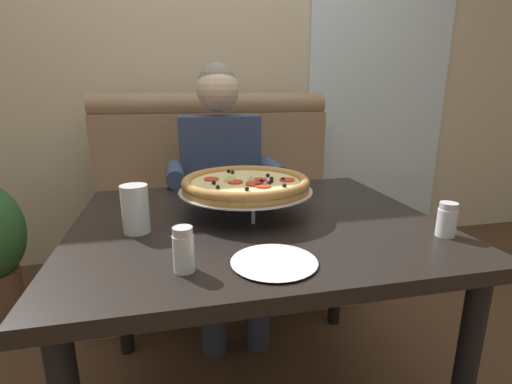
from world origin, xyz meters
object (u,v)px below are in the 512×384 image
Objects in this scene: pizza at (246,184)px; booth_bench at (220,221)px; plate_near_left at (274,260)px; drinking_glass at (136,211)px; diner_main at (222,180)px; shaker_pepper_flakes at (447,222)px; patio_chair at (316,155)px; shaker_parmesan at (184,253)px; dining_table at (256,243)px.

booth_bench is at bearing 88.84° from pizza.
plate_near_left is 0.45m from drinking_glass.
booth_bench is at bearing 86.29° from diner_main.
plate_near_left is at bearing -90.65° from diner_main.
booth_bench is 6.72× the size of plate_near_left.
shaker_pepper_flakes is at bearing 6.92° from plate_near_left.
shaker_pepper_flakes is 2.70m from patio_chair.
patio_chair is (1.18, 2.67, -0.22)m from plate_near_left.
drinking_glass is at bearing 114.13° from shaker_parmesan.
booth_bench is 1.13m from drinking_glass.
shaker_pepper_flakes is 0.74m from shaker_parmesan.
pizza reaches higher than dining_table.
drinking_glass is (-0.34, 0.29, 0.05)m from plate_near_left.
pizza is 0.41m from plate_near_left.
pizza is (-0.02, -0.88, 0.44)m from booth_bench.
dining_table is at bearing 85.04° from plate_near_left.
diner_main reaches higher than shaker_pepper_flakes.
patio_chair reaches higher than shaker_parmesan.
plate_near_left is 2.93m from patio_chair.
shaker_pepper_flakes is (0.50, -0.27, 0.13)m from dining_table.
diner_main reaches higher than plate_near_left.
shaker_pepper_flakes is at bearing -14.68° from drinking_glass.
pizza reaches higher than shaker_pepper_flakes.
dining_table is 11.51× the size of shaker_pepper_flakes.
diner_main reaches higher than patio_chair.
shaker_pepper_flakes reaches higher than plate_near_left.
patio_chair is at bearing 54.85° from diner_main.
dining_table is 0.69m from diner_main.
booth_bench is 1.33m from plate_near_left.
shaker_pepper_flakes is at bearing -67.73° from booth_bench.
dining_table is 0.35m from plate_near_left.
shaker_parmesan is at bearing -175.72° from shaker_pepper_flakes.
drinking_glass reaches higher than shaker_pepper_flakes.
plate_near_left is at bearing -91.28° from booth_bench.
shaker_parmesan reaches higher than plate_near_left.
diner_main is 8.95× the size of drinking_glass.
dining_table is 0.58m from shaker_pepper_flakes.
booth_bench is 3.16× the size of pizza.
diner_main is 11.85× the size of shaker_parmesan.
shaker_parmesan is at bearing -117.55° from patio_chair.
drinking_glass is (-0.35, -0.11, -0.03)m from pizza.
shaker_parmesan is (-0.74, -0.06, 0.00)m from shaker_pepper_flakes.
pizza is 2.13× the size of plate_near_left.
drinking_glass is at bearing -115.80° from diner_main.
diner_main is at bearing 91.44° from dining_table.
drinking_glass reaches higher than shaker_parmesan.
booth_bench is 1.66× the size of patio_chair.
diner_main is at bearing 77.47° from shaker_parmesan.
shaker_pepper_flakes is 0.90m from drinking_glass.
drinking_glass is 2.83m from patio_chair.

